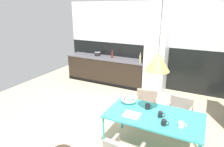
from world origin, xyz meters
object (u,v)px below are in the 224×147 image
mug_short_terracotta (148,107)px  bottle_spice_small (112,55)px  bottle_wine_green (140,59)px  refrigerator_column (156,62)px  dining_table (154,117)px  armchair_far_side (179,110)px  mug_tall_blue (161,114)px  mug_white_ceramic (181,125)px  fruit_bowl (129,100)px  mug_glass_clear (164,123)px  cooking_pot (98,54)px  armchair_head_of_table (146,103)px  open_book (132,115)px  pendant_lamp_over_table_near (158,62)px

mug_short_terracotta → bottle_spice_small: (-1.99, 2.55, 0.21)m
bottle_wine_green → bottle_spice_small: bearing=173.4°
refrigerator_column → bottle_spice_small: bearing=-179.4°
mug_short_terracotta → bottle_spice_small: bottle_spice_small is taller
dining_table → armchair_far_side: size_ratio=2.24×
mug_tall_blue → bottle_spice_small: bottle_spice_small is taller
dining_table → bottle_spice_small: size_ratio=5.84×
armchair_far_side → mug_short_terracotta: 0.92m
mug_white_ceramic → bottle_spice_small: (-2.62, 2.87, 0.22)m
fruit_bowl → mug_glass_clear: bearing=-31.1°
mug_glass_clear → cooking_pot: cooking_pot is taller
armchair_head_of_table → armchair_far_side: armchair_head_of_table is taller
armchair_far_side → fruit_bowl: (-0.88, -0.64, 0.32)m
fruit_bowl → open_book: fruit_bowl is taller
refrigerator_column → bottle_spice_small: refrigerator_column is taller
mug_white_ceramic → bottle_wine_green: bottle_wine_green is taller
fruit_bowl → bottle_wine_green: 2.43m
mug_tall_blue → mug_white_ceramic: bearing=-22.1°
fruit_bowl → bottle_spice_small: size_ratio=1.09×
dining_table → mug_tall_blue: size_ratio=13.12×
armchair_head_of_table → pendant_lamp_over_table_near: (0.38, -0.87, 1.20)m
mug_tall_blue → open_book: bearing=-161.5°
mug_tall_blue → pendant_lamp_over_table_near: 0.91m
armchair_head_of_table → mug_white_ceramic: size_ratio=5.83×
mug_glass_clear → bottle_wine_green: size_ratio=0.41×
mug_glass_clear → armchair_far_side: bearing=85.1°
mug_white_ceramic → cooking_pot: bearing=137.6°
cooking_pot → bottle_wine_green: size_ratio=0.69×
fruit_bowl → cooking_pot: cooking_pot is taller
cooking_pot → pendant_lamp_over_table_near: (2.78, -2.82, 0.74)m
open_book → armchair_head_of_table: bearing=92.2°
open_book → mug_white_ceramic: 0.81m
dining_table → mug_glass_clear: mug_glass_clear is taller
refrigerator_column → armchair_head_of_table: bearing=-80.7°
cooking_pot → pendant_lamp_over_table_near: 4.03m
armchair_far_side → mug_white_ceramic: 1.10m
refrigerator_column → fruit_bowl: (0.12, -2.48, -0.14)m
mug_tall_blue → pendant_lamp_over_table_near: pendant_lamp_over_table_near is taller
mug_white_ceramic → bottle_spice_small: size_ratio=0.46×
refrigerator_column → mug_white_ceramic: bearing=-68.1°
bottle_spice_small → pendant_lamp_over_table_near: size_ratio=0.25×
refrigerator_column → armchair_head_of_table: refrigerator_column is taller
armchair_far_side → bottle_wine_green: bearing=-43.5°
armchair_head_of_table → mug_glass_clear: size_ratio=5.94×
fruit_bowl → cooking_pot: bearing=130.8°
mug_tall_blue → cooking_pot: (-2.89, 2.82, 0.16)m
armchair_far_side → cooking_pot: size_ratio=3.45×
fruit_bowl → mug_white_ceramic: bearing=-21.4°
open_book → mug_glass_clear: 0.57m
armchair_head_of_table → fruit_bowl: 0.70m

